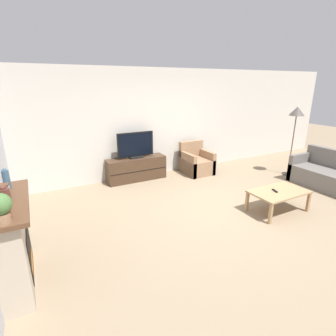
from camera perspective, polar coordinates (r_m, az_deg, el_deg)
name	(u,v)px	position (r m, az deg, el deg)	size (l,w,h in m)	color
ground_plane	(219,207)	(5.31, 11.11, -8.41)	(24.00, 24.00, 0.00)	#89755B
wall_back	(162,123)	(6.93, -1.27, 9.86)	(12.00, 0.06, 2.70)	beige
fireplace	(13,242)	(3.68, -30.60, -13.69)	(0.41, 1.32, 1.08)	#B7A893
mantel_vase_left	(3,207)	(3.05, -32.34, -7.16)	(0.14, 0.14, 0.22)	#994C3D
mantel_vase_centre_left	(4,196)	(3.32, -32.07, -5.12)	(0.12, 0.12, 0.22)	#512D23
mantel_vase_right	(6,179)	(3.78, -31.76, -2.07)	(0.08, 0.08, 0.26)	#385670
mantel_clock	(6,190)	(3.55, -31.81, -4.13)	(0.08, 0.11, 0.15)	brown
potted_plant	(0,207)	(2.87, -32.75, -7.22)	(0.21, 0.21, 0.30)	#936B4C
tv_stand	(136,169)	(6.59, -6.88, -0.20)	(1.47, 0.41, 0.58)	#422D1E
tv	(136,146)	(6.43, -7.07, 4.78)	(0.92, 0.18, 0.64)	black
armchair	(196,163)	(7.11, 6.13, 1.09)	(0.70, 0.76, 0.83)	#937051
coffee_table	(279,193)	(5.35, 22.98, -5.06)	(1.09, 0.64, 0.41)	#A37F56
remote	(275,191)	(5.28, 22.24, -4.60)	(0.08, 0.16, 0.02)	black
floor_lamp	(297,115)	(7.42, 26.19, 10.27)	(0.37, 0.37, 1.78)	black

